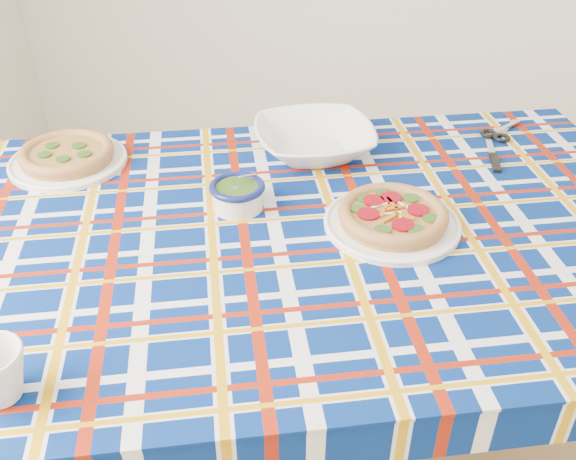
% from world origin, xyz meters
% --- Properties ---
extents(dining_table, '(1.63, 1.26, 0.67)m').
position_xyz_m(dining_table, '(-0.59, 0.41, 0.61)').
color(dining_table, brown).
rests_on(dining_table, floor).
extents(tablecloth, '(1.67, 1.30, 0.10)m').
position_xyz_m(tablecloth, '(-0.59, 0.41, 0.63)').
color(tablecloth, navy).
rests_on(tablecloth, dining_table).
extents(main_focaccia_plate, '(0.29, 0.29, 0.05)m').
position_xyz_m(main_focaccia_plate, '(-0.43, 0.44, 0.71)').
color(main_focaccia_plate, '#A4703A').
rests_on(main_focaccia_plate, tablecloth).
extents(pesto_bowl, '(0.14, 0.14, 0.07)m').
position_xyz_m(pesto_bowl, '(-0.73, 0.47, 0.71)').
color(pesto_bowl, '#203B10').
rests_on(pesto_bowl, tablecloth).
extents(serving_bowl, '(0.34, 0.34, 0.07)m').
position_xyz_m(serving_bowl, '(-0.61, 0.72, 0.71)').
color(serving_bowl, white).
rests_on(serving_bowl, tablecloth).
extents(second_focaccia_plate, '(0.33, 0.33, 0.05)m').
position_xyz_m(second_focaccia_plate, '(-1.14, 0.59, 0.70)').
color(second_focaccia_plate, '#A4703A').
rests_on(second_focaccia_plate, tablecloth).
extents(table_knife, '(0.02, 0.21, 0.01)m').
position_xyz_m(table_knife, '(-0.21, 0.81, 0.68)').
color(table_knife, silver).
rests_on(table_knife, tablecloth).
extents(kitchen_scissors, '(0.16, 0.18, 0.01)m').
position_xyz_m(kitchen_scissors, '(-0.16, 0.91, 0.69)').
color(kitchen_scissors, silver).
rests_on(kitchen_scissors, tablecloth).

